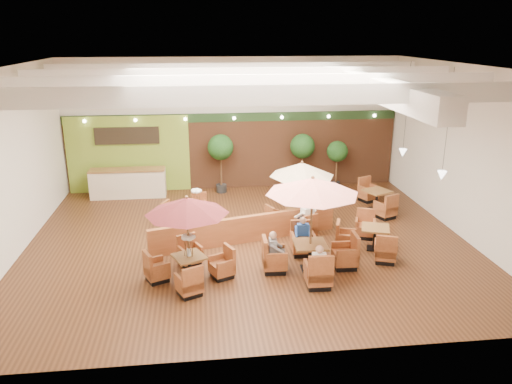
{
  "coord_description": "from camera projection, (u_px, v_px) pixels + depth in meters",
  "views": [
    {
      "loc": [
        -1.49,
        -14.78,
        6.46
      ],
      "look_at": [
        0.3,
        0.5,
        1.5
      ],
      "focal_mm": 35.0,
      "sensor_mm": 36.0,
      "label": 1
    }
  ],
  "objects": [
    {
      "name": "service_counter",
      "position": [
        128.0,
        183.0,
        20.27
      ],
      "size": [
        3.0,
        0.75,
        1.18
      ],
      "color": "beige",
      "rests_on": "ground"
    },
    {
      "name": "diner_0",
      "position": [
        319.0,
        261.0,
        13.03
      ],
      "size": [
        0.38,
        0.32,
        0.75
      ],
      "rotation": [
        0.0,
        0.0,
        -0.13
      ],
      "color": "white",
      "rests_on": "ground"
    },
    {
      "name": "booth_divider",
      "position": [
        246.0,
        229.0,
        15.95
      ],
      "size": [
        6.1,
        1.84,
        0.87
      ],
      "primitive_type": "cube",
      "rotation": [
        0.0,
        0.0,
        0.27
      ],
      "color": "brown",
      "rests_on": "ground"
    },
    {
      "name": "table_1",
      "position": [
        312.0,
        207.0,
        13.64
      ],
      "size": [
        2.71,
        2.71,
        2.77
      ],
      "rotation": [
        0.0,
        0.0,
        -0.02
      ],
      "color": "brown",
      "rests_on": "ground"
    },
    {
      "name": "diner_1",
      "position": [
        303.0,
        232.0,
        14.95
      ],
      "size": [
        0.37,
        0.31,
        0.72
      ],
      "rotation": [
        0.0,
        0.0,
        3.03
      ],
      "color": "#2753AA",
      "rests_on": "ground"
    },
    {
      "name": "table_0",
      "position": [
        188.0,
        223.0,
        13.16
      ],
      "size": [
        2.52,
        2.52,
        2.41
      ],
      "rotation": [
        0.0,
        0.0,
        0.43
      ],
      "color": "brown",
      "rests_on": "ground"
    },
    {
      "name": "table_2",
      "position": [
        300.0,
        180.0,
        16.7
      ],
      "size": [
        2.32,
        2.46,
        2.37
      ],
      "rotation": [
        0.0,
        0.0,
        0.4
      ],
      "color": "brown",
      "rests_on": "ground"
    },
    {
      "name": "diner_2",
      "position": [
        275.0,
        247.0,
        13.87
      ],
      "size": [
        0.3,
        0.37,
        0.75
      ],
      "rotation": [
        0.0,
        0.0,
        4.66
      ],
      "color": "gray",
      "rests_on": "ground"
    },
    {
      "name": "table_4",
      "position": [
        366.0,
        239.0,
        15.41
      ],
      "size": [
        1.83,
        2.62,
        0.92
      ],
      "rotation": [
        0.0,
        0.0,
        -0.33
      ],
      "color": "brown",
      "rests_on": "ground"
    },
    {
      "name": "topiary_0",
      "position": [
        221.0,
        150.0,
        20.5
      ],
      "size": [
        1.06,
        1.06,
        2.46
      ],
      "color": "black",
      "rests_on": "ground"
    },
    {
      "name": "room",
      "position": [
        252.0,
        123.0,
        16.18
      ],
      "size": [
        14.04,
        14.0,
        5.52
      ],
      "color": "#381E0F",
      "rests_on": "ground"
    },
    {
      "name": "table_3",
      "position": [
        191.0,
        213.0,
        17.37
      ],
      "size": [
        1.76,
        2.49,
        1.47
      ],
      "rotation": [
        0.0,
        0.0,
        -0.42
      ],
      "color": "brown",
      "rests_on": "ground"
    },
    {
      "name": "table_5",
      "position": [
        377.0,
        200.0,
        18.92
      ],
      "size": [
        1.12,
        2.73,
        0.95
      ],
      "rotation": [
        0.0,
        0.0,
        0.42
      ],
      "color": "brown",
      "rests_on": "ground"
    },
    {
      "name": "topiary_1",
      "position": [
        302.0,
        148.0,
        20.89
      ],
      "size": [
        1.03,
        1.03,
        2.4
      ],
      "color": "black",
      "rests_on": "ground"
    },
    {
      "name": "diner_3",
      "position": [
        306.0,
        217.0,
        16.2
      ],
      "size": [
        0.39,
        0.36,
        0.71
      ],
      "rotation": [
        0.0,
        0.0,
        0.36
      ],
      "color": "#2753AA",
      "rests_on": "ground"
    },
    {
      "name": "topiary_2",
      "position": [
        337.0,
        153.0,
        21.14
      ],
      "size": [
        0.89,
        0.89,
        2.07
      ],
      "color": "black",
      "rests_on": "ground"
    },
    {
      "name": "diner_4",
      "position": [
        306.0,
        215.0,
        16.18
      ],
      "size": [
        0.48,
        0.46,
        0.85
      ],
      "rotation": [
        0.0,
        0.0,
        0.49
      ],
      "color": "white",
      "rests_on": "ground"
    }
  ]
}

